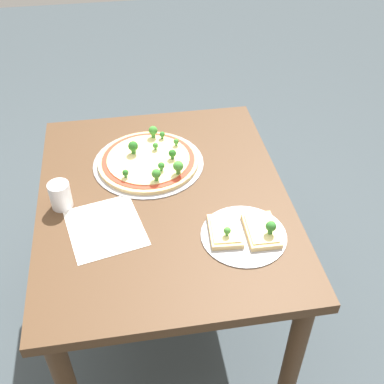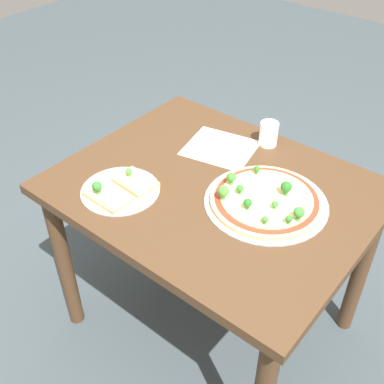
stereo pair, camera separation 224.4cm
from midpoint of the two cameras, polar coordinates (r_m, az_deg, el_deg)
ground_plane at (r=1.83m, az=-21.42°, el=-42.15°), size 8.00×8.00×0.00m
dining_table at (r=1.24m, az=-30.12°, el=-37.40°), size 1.02×0.82×0.74m
pizza_tray_whole at (r=1.19m, az=-31.50°, el=-27.37°), size 0.40×0.40×0.07m
pizza_tray_slice at (r=1.04m, az=-20.72°, el=-48.93°), size 0.26×0.26×0.07m
drinking_cup at (r=1.28m, az=-48.84°, el=-31.59°), size 0.07×0.07×0.09m
paper_menu at (r=1.22m, az=-45.01°, el=-39.21°), size 0.29×0.27×0.00m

